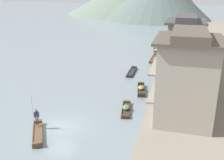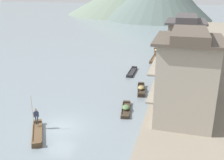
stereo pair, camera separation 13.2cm
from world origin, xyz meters
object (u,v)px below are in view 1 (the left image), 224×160
boat_moored_third (156,51)px  house_waterfront_far (184,38)px  boat_moored_far (165,35)px  boat_midriver_drifting (126,109)px  boat_midriver_upstream (154,59)px  house_waterfront_second (185,69)px  boat_foreground_poled (38,134)px  boatman_person (36,115)px  house_waterfront_end (187,33)px  mooring_post_dock_near (153,97)px  house_waterfront_tall (184,47)px  house_waterfront_narrow (186,45)px  mooring_post_dock_mid (162,69)px  boat_upstream_distant (141,89)px  boat_moored_second (163,41)px  house_waterfront_nearest (186,77)px  boat_moored_nearest (132,72)px

boat_moored_third → house_waterfront_far: (5.35, -1.11, 3.31)m
boat_moored_far → boat_midriver_drifting: (-0.38, -48.36, -0.09)m
boat_moored_far → boat_midriver_upstream: bearing=-89.8°
house_waterfront_second → boat_foreground_poled: bearing=-135.0°
boat_foreground_poled → boatman_person: 1.82m
boat_moored_third → house_waterfront_end: size_ratio=0.72×
mooring_post_dock_near → boat_midriver_drifting: bearing=-141.6°
boat_foreground_poled → house_waterfront_tall: bearing=57.5°
house_waterfront_narrow → mooring_post_dock_mid: size_ratio=10.49×
boat_foreground_poled → house_waterfront_far: house_waterfront_far is taller
boat_moored_far → house_waterfront_end: (5.67, -14.85, 3.26)m
boat_midriver_upstream → house_waterfront_end: (5.56, 11.11, 3.40)m
boat_moored_third → mooring_post_dock_near: size_ratio=5.86×
boat_moored_far → boat_upstream_distant: bearing=-89.6°
boat_moored_third → boat_upstream_distant: 22.35m
house_waterfront_narrow → boat_foreground_poled: bearing=-114.6°
house_waterfront_second → mooring_post_dock_near: bearing=-132.9°
boat_midriver_upstream → house_waterfront_second: (5.46, -16.77, 3.41)m
boat_midriver_upstream → boatman_person: bearing=-105.6°
house_waterfront_tall → house_waterfront_end: house_waterfront_tall is taller
boatman_person → mooring_post_dock_near: 13.07m
boat_moored_second → mooring_post_dock_mid: (2.07, -27.59, 0.81)m
boatman_person → house_waterfront_narrow: (13.42, 26.84, 2.07)m
boat_midriver_upstream → house_waterfront_second: 17.96m
boatman_person → house_waterfront_tall: house_waterfront_tall is taller
boat_midriver_drifting → boat_upstream_distant: 6.16m
boat_midriver_drifting → house_waterfront_tall: 14.35m
boatman_person → house_waterfront_nearest: bearing=19.9°
boat_moored_second → boat_moored_far: bearing=92.2°
boatman_person → boat_upstream_distant: 14.68m
house_waterfront_second → house_waterfront_tall: house_waterfront_tall is taller
house_waterfront_far → mooring_post_dock_mid: 14.23m
mooring_post_dock_mid → mooring_post_dock_near: bearing=-90.0°
boat_moored_far → house_waterfront_tall: bearing=-81.8°
boat_moored_second → house_waterfront_narrow: bearing=-75.4°
mooring_post_dock_near → boat_midriver_upstream: bearing=96.3°
boatman_person → boat_midriver_drifting: bearing=39.1°
boat_midriver_upstream → house_waterfront_far: size_ratio=0.92×
boat_moored_third → boat_moored_far: (0.11, 19.90, 0.03)m
house_waterfront_nearest → boat_moored_nearest: bearing=118.6°
boat_moored_nearest → boat_upstream_distant: bearing=-69.8°
house_waterfront_tall → mooring_post_dock_near: 11.29m
boat_moored_third → boat_upstream_distant: size_ratio=1.22×
house_waterfront_narrow → house_waterfront_nearest: bearing=-90.0°
boat_moored_second → house_waterfront_nearest: house_waterfront_nearest is taller
house_waterfront_second → house_waterfront_far: same height
house_waterfront_second → house_waterfront_far: (-0.33, 21.72, 0.00)m
boat_moored_second → boat_midriver_drifting: boat_midriver_drifting is taller
mooring_post_dock_near → mooring_post_dock_mid: (0.00, 11.51, -0.05)m
boat_midriver_upstream → house_waterfront_narrow: (5.49, -1.60, 3.39)m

